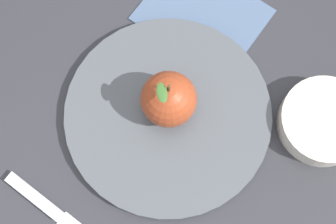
{
  "coord_description": "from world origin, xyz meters",
  "views": [
    {
      "loc": [
        0.07,
        0.12,
        0.63
      ],
      "look_at": [
        -0.04,
        -0.01,
        0.02
      ],
      "focal_mm": 53.69,
      "sensor_mm": 36.0,
      "label": 1
    }
  ],
  "objects_px": {
    "dinner_plate": "(168,114)",
    "side_bowl": "(324,121)",
    "apple": "(169,99)",
    "knife": "(64,219)",
    "linen_napkin": "(203,14)"
  },
  "relations": [
    {
      "from": "dinner_plate",
      "to": "knife",
      "type": "height_order",
      "value": "dinner_plate"
    },
    {
      "from": "apple",
      "to": "side_bowl",
      "type": "xyz_separation_m",
      "value": [
        -0.14,
        0.14,
        -0.03
      ]
    },
    {
      "from": "apple",
      "to": "linen_napkin",
      "type": "bearing_deg",
      "value": -149.01
    },
    {
      "from": "apple",
      "to": "side_bowl",
      "type": "relative_size",
      "value": 0.76
    },
    {
      "from": "apple",
      "to": "linen_napkin",
      "type": "xyz_separation_m",
      "value": [
        -0.12,
        -0.07,
        -0.05
      ]
    },
    {
      "from": "side_bowl",
      "to": "linen_napkin",
      "type": "distance_m",
      "value": 0.22
    },
    {
      "from": "apple",
      "to": "knife",
      "type": "xyz_separation_m",
      "value": [
        0.19,
        0.02,
        -0.05
      ]
    },
    {
      "from": "knife",
      "to": "linen_napkin",
      "type": "bearing_deg",
      "value": -162.48
    },
    {
      "from": "apple",
      "to": "linen_napkin",
      "type": "relative_size",
      "value": 0.53
    },
    {
      "from": "dinner_plate",
      "to": "side_bowl",
      "type": "xyz_separation_m",
      "value": [
        -0.14,
        0.13,
        0.01
      ]
    },
    {
      "from": "linen_napkin",
      "to": "dinner_plate",
      "type": "bearing_deg",
      "value": 31.67
    },
    {
      "from": "side_bowl",
      "to": "knife",
      "type": "bearing_deg",
      "value": -19.69
    },
    {
      "from": "dinner_plate",
      "to": "linen_napkin",
      "type": "distance_m",
      "value": 0.15
    },
    {
      "from": "dinner_plate",
      "to": "knife",
      "type": "distance_m",
      "value": 0.18
    },
    {
      "from": "apple",
      "to": "knife",
      "type": "height_order",
      "value": "apple"
    }
  ]
}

